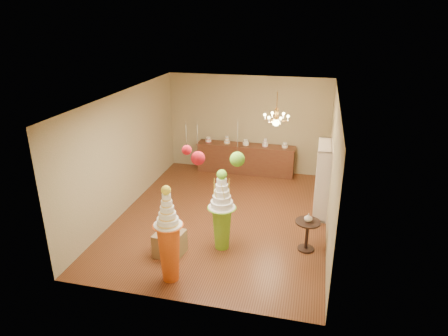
% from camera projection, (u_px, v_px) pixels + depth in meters
% --- Properties ---
extents(floor, '(6.50, 6.50, 0.00)m').
position_uv_depth(floor, '(223.00, 216.00, 9.96)').
color(floor, '#5C2F19').
rests_on(floor, ground).
extents(ceiling, '(6.50, 6.50, 0.00)m').
position_uv_depth(ceiling, '(223.00, 96.00, 8.86)').
color(ceiling, silver).
rests_on(ceiling, ground).
extents(wall_back, '(5.00, 0.04, 3.00)m').
position_uv_depth(wall_back, '(248.00, 124.00, 12.35)').
color(wall_back, tan).
rests_on(wall_back, ground).
extents(wall_front, '(5.00, 0.04, 3.00)m').
position_uv_depth(wall_front, '(176.00, 227.00, 6.47)').
color(wall_front, tan).
rests_on(wall_front, ground).
extents(wall_left, '(0.04, 6.50, 3.00)m').
position_uv_depth(wall_left, '(126.00, 151.00, 9.96)').
color(wall_left, tan).
rests_on(wall_left, ground).
extents(wall_right, '(0.04, 6.50, 3.00)m').
position_uv_depth(wall_right, '(332.00, 169.00, 8.86)').
color(wall_right, tan).
rests_on(wall_right, ground).
extents(pedestal_green, '(0.70, 0.70, 1.80)m').
position_uv_depth(pedestal_green, '(222.00, 217.00, 8.36)').
color(pedestal_green, '#76B929').
rests_on(pedestal_green, floor).
extents(pedestal_orange, '(0.65, 0.65, 1.94)m').
position_uv_depth(pedestal_orange, '(169.00, 245.00, 7.34)').
color(pedestal_orange, '#E05A1A').
rests_on(pedestal_orange, floor).
extents(burlap_riser, '(0.62, 0.62, 0.50)m').
position_uv_depth(burlap_riser, '(170.00, 244.00, 8.30)').
color(burlap_riser, '#90734E').
rests_on(burlap_riser, floor).
extents(sideboard, '(3.04, 0.54, 1.16)m').
position_uv_depth(sideboard, '(245.00, 158.00, 12.47)').
color(sideboard, '#552B1A').
rests_on(sideboard, floor).
extents(shelving_unit, '(0.33, 1.20, 1.80)m').
position_uv_depth(shelving_unit, '(323.00, 179.00, 9.84)').
color(shelving_unit, beige).
rests_on(shelving_unit, floor).
extents(round_table, '(0.62, 0.62, 0.68)m').
position_uv_depth(round_table, '(307.00, 231.00, 8.39)').
color(round_table, black).
rests_on(round_table, floor).
extents(vase, '(0.17, 0.17, 0.18)m').
position_uv_depth(vase, '(308.00, 218.00, 8.27)').
color(vase, beige).
rests_on(vase, round_table).
extents(pom_red_left, '(0.25, 0.25, 0.76)m').
position_uv_depth(pom_red_left, '(198.00, 158.00, 6.96)').
color(pom_red_left, '#3D382C').
rests_on(pom_red_left, ceiling).
extents(pom_green_mid, '(0.28, 0.28, 0.88)m').
position_uv_depth(pom_green_mid, '(237.00, 159.00, 7.21)').
color(pom_green_mid, '#3D382C').
rests_on(pom_green_mid, ceiling).
extents(pom_red_right, '(0.17, 0.17, 0.58)m').
position_uv_depth(pom_red_right, '(187.00, 150.00, 6.95)').
color(pom_red_right, '#3D382C').
rests_on(pom_red_right, ceiling).
extents(chandelier, '(0.67, 0.67, 0.85)m').
position_uv_depth(chandelier, '(276.00, 120.00, 9.65)').
color(chandelier, '#BE8843').
rests_on(chandelier, ceiling).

